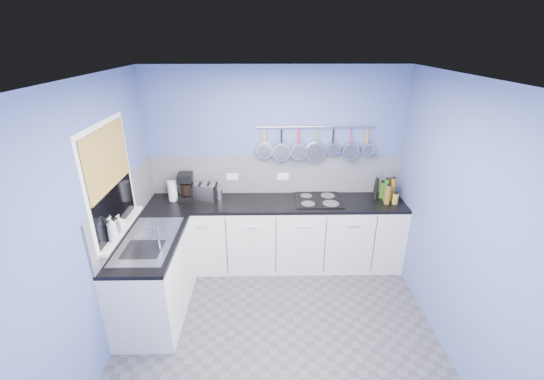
{
  "coord_description": "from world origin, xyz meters",
  "views": [
    {
      "loc": [
        -0.1,
        -2.84,
        2.79
      ],
      "look_at": [
        -0.05,
        0.75,
        1.25
      ],
      "focal_mm": 23.72,
      "sensor_mm": 36.0,
      "label": 1
    }
  ],
  "objects_px": {
    "soap_bottle_a": "(112,229)",
    "canister": "(219,194)",
    "paper_towel": "(173,191)",
    "hob": "(318,200)",
    "coffee_maker": "(186,187)",
    "soap_bottle_b": "(119,223)",
    "toaster": "(205,191)"
  },
  "relations": [
    {
      "from": "soap_bottle_a",
      "to": "soap_bottle_b",
      "type": "xyz_separation_m",
      "value": [
        0.0,
        0.17,
        -0.03
      ]
    },
    {
      "from": "soap_bottle_a",
      "to": "canister",
      "type": "relative_size",
      "value": 1.81
    },
    {
      "from": "hob",
      "to": "soap_bottle_b",
      "type": "bearing_deg",
      "value": -154.24
    },
    {
      "from": "canister",
      "to": "coffee_maker",
      "type": "bearing_deg",
      "value": -178.01
    },
    {
      "from": "soap_bottle_a",
      "to": "hob",
      "type": "xyz_separation_m",
      "value": [
        2.07,
        1.17,
        -0.26
      ]
    },
    {
      "from": "toaster",
      "to": "hob",
      "type": "xyz_separation_m",
      "value": [
        1.42,
        -0.08,
        -0.09
      ]
    },
    {
      "from": "coffee_maker",
      "to": "canister",
      "type": "xyz_separation_m",
      "value": [
        0.4,
        0.01,
        -0.1
      ]
    },
    {
      "from": "soap_bottle_a",
      "to": "toaster",
      "type": "relative_size",
      "value": 0.79
    },
    {
      "from": "soap_bottle_b",
      "to": "toaster",
      "type": "relative_size",
      "value": 0.57
    },
    {
      "from": "soap_bottle_b",
      "to": "paper_towel",
      "type": "bearing_deg",
      "value": 76.34
    },
    {
      "from": "coffee_maker",
      "to": "soap_bottle_b",
      "type": "bearing_deg",
      "value": -115.8
    },
    {
      "from": "soap_bottle_a",
      "to": "coffee_maker",
      "type": "relative_size",
      "value": 0.71
    },
    {
      "from": "soap_bottle_a",
      "to": "canister",
      "type": "height_order",
      "value": "soap_bottle_a"
    },
    {
      "from": "paper_towel",
      "to": "canister",
      "type": "height_order",
      "value": "paper_towel"
    },
    {
      "from": "paper_towel",
      "to": "toaster",
      "type": "distance_m",
      "value": 0.39
    },
    {
      "from": "paper_towel",
      "to": "hob",
      "type": "height_order",
      "value": "paper_towel"
    },
    {
      "from": "soap_bottle_a",
      "to": "paper_towel",
      "type": "height_order",
      "value": "soap_bottle_a"
    },
    {
      "from": "paper_towel",
      "to": "hob",
      "type": "relative_size",
      "value": 0.44
    },
    {
      "from": "toaster",
      "to": "hob",
      "type": "distance_m",
      "value": 1.43
    },
    {
      "from": "soap_bottle_b",
      "to": "canister",
      "type": "relative_size",
      "value": 1.3
    },
    {
      "from": "canister",
      "to": "soap_bottle_a",
      "type": "bearing_deg",
      "value": -123.49
    },
    {
      "from": "soap_bottle_b",
      "to": "canister",
      "type": "xyz_separation_m",
      "value": [
        0.82,
        1.07,
        -0.17
      ]
    },
    {
      "from": "coffee_maker",
      "to": "canister",
      "type": "height_order",
      "value": "coffee_maker"
    },
    {
      "from": "toaster",
      "to": "canister",
      "type": "height_order",
      "value": "toaster"
    },
    {
      "from": "coffee_maker",
      "to": "toaster",
      "type": "height_order",
      "value": "coffee_maker"
    },
    {
      "from": "soap_bottle_a",
      "to": "toaster",
      "type": "height_order",
      "value": "soap_bottle_a"
    },
    {
      "from": "soap_bottle_a",
      "to": "paper_towel",
      "type": "bearing_deg",
      "value": 78.21
    },
    {
      "from": "soap_bottle_a",
      "to": "paper_towel",
      "type": "distance_m",
      "value": 1.24
    },
    {
      "from": "paper_towel",
      "to": "coffee_maker",
      "type": "height_order",
      "value": "coffee_maker"
    },
    {
      "from": "soap_bottle_a",
      "to": "coffee_maker",
      "type": "bearing_deg",
      "value": 71.28
    },
    {
      "from": "hob",
      "to": "coffee_maker",
      "type": "bearing_deg",
      "value": 178.0
    },
    {
      "from": "soap_bottle_b",
      "to": "paper_towel",
      "type": "xyz_separation_m",
      "value": [
        0.25,
        1.04,
        -0.11
      ]
    }
  ]
}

